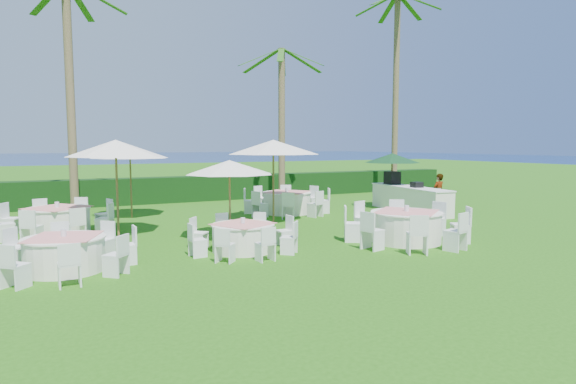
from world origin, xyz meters
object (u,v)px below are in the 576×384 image
object	(u,v)px
umbrella_green	(392,158)
buffet_table	(409,198)
banquet_table_c	(406,226)
banquet_table_a	(65,253)
umbrella_d	(273,147)
banquet_table_d	(58,220)
banquet_table_f	(287,202)
umbrella_c	(130,152)
umbrella_b	(229,167)
banquet_table_b	(243,237)
staff_person	(438,193)
umbrella_a	(116,148)

from	to	relation	value
umbrella_green	buffet_table	xyz separation A→B (m)	(-0.05, -1.18, -1.60)
banquet_table_c	banquet_table_a	bearing A→B (deg)	173.95
umbrella_d	buffet_table	bearing A→B (deg)	-0.69
banquet_table_d	banquet_table_f	bearing A→B (deg)	6.41
banquet_table_d	umbrella_c	xyz separation A→B (m)	(2.56, 2.50, 2.02)
umbrella_b	umbrella_d	bearing A→B (deg)	43.28
banquet_table_c	banquet_table_d	xyz separation A→B (m)	(-8.69, 5.69, -0.02)
umbrella_green	banquet_table_d	bearing A→B (deg)	-178.80
banquet_table_d	umbrella_green	size ratio (longest dim) A/B	1.40
banquet_table_b	staff_person	xyz separation A→B (m)	(9.75, 3.14, 0.41)
banquet_table_c	staff_person	distance (m)	6.68
banquet_table_c	buffet_table	distance (m)	6.42
banquet_table_a	banquet_table_b	size ratio (longest dim) A/B	1.06
banquet_table_c	umbrella_c	bearing A→B (deg)	126.81
banquet_table_f	umbrella_c	distance (m)	6.26
banquet_table_d	umbrella_a	bearing A→B (deg)	-36.87
staff_person	umbrella_green	bearing A→B (deg)	-71.94
umbrella_b	staff_person	xyz separation A→B (m)	(9.54, 1.62, -1.31)
banquet_table_f	umbrella_b	world-z (taller)	umbrella_b
banquet_table_b	staff_person	distance (m)	10.25
banquet_table_b	umbrella_green	distance (m)	10.29
banquet_table_c	umbrella_a	world-z (taller)	umbrella_a
banquet_table_a	banquet_table_f	distance (m)	10.05
umbrella_a	staff_person	size ratio (longest dim) A/B	1.84
banquet_table_b	banquet_table_d	xyz separation A→B (m)	(-4.17, 4.69, 0.06)
banquet_table_a	buffet_table	xyz separation A→B (m)	(12.95, 3.86, 0.15)
banquet_table_a	umbrella_green	xyz separation A→B (m)	(13.00, 5.04, 1.76)
banquet_table_d	umbrella_d	world-z (taller)	umbrella_d
umbrella_c	umbrella_d	world-z (taller)	umbrella_d
banquet_table_b	umbrella_c	size ratio (longest dim) A/B	1.00
banquet_table_a	banquet_table_d	size ratio (longest dim) A/B	0.91
banquet_table_a	staff_person	size ratio (longest dim) A/B	1.92
banquet_table_f	staff_person	bearing A→B (deg)	-23.72
umbrella_a	umbrella_c	distance (m)	3.82
banquet_table_b	banquet_table_f	size ratio (longest dim) A/B	0.84
banquet_table_f	staff_person	size ratio (longest dim) A/B	2.15
umbrella_a	banquet_table_f	bearing A→B (deg)	17.62
banquet_table_d	banquet_table_b	bearing A→B (deg)	-48.36
umbrella_d	umbrella_green	bearing A→B (deg)	10.21
buffet_table	umbrella_a	bearing A→B (deg)	-178.56
banquet_table_a	banquet_table_b	xyz separation A→B (m)	(4.16, 0.08, -0.02)
banquet_table_b	staff_person	world-z (taller)	staff_person
banquet_table_a	banquet_table_d	xyz separation A→B (m)	(-0.01, 4.77, 0.04)
banquet_table_c	umbrella_a	distance (m)	8.67
umbrella_c	buffet_table	size ratio (longest dim) A/B	0.63
umbrella_green	staff_person	world-z (taller)	umbrella_green
banquet_table_d	umbrella_c	size ratio (longest dim) A/B	1.17
banquet_table_b	umbrella_d	bearing A→B (deg)	55.14
umbrella_c	umbrella_green	size ratio (longest dim) A/B	1.20
banquet_table_b	banquet_table_c	xyz separation A→B (m)	(4.51, -1.00, 0.08)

